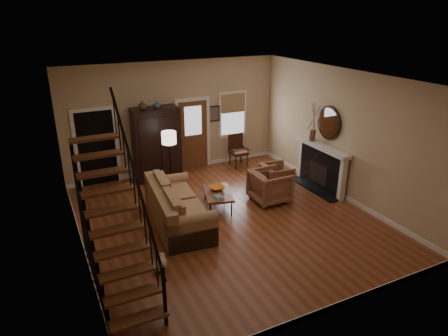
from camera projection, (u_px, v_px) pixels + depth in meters
name	position (u px, v px, depth m)	size (l,w,h in m)	color
room	(183.00, 141.00, 10.16)	(7.00, 7.33, 3.30)	brown
staircase	(113.00, 205.00, 6.61)	(0.94, 2.80, 3.20)	brown
fireplace	(322.00, 163.00, 10.83)	(0.33, 1.95, 2.30)	black
armoire	(157.00, 144.00, 11.37)	(1.30, 0.60, 2.10)	black
vase_a	(142.00, 105.00, 10.72)	(0.24, 0.24, 0.25)	#4C2619
vase_b	(157.00, 104.00, 10.89)	(0.20, 0.20, 0.21)	#334C60
sofa	(178.00, 207.00, 9.04)	(1.06, 2.45, 0.91)	#A6764B
coffee_table	(218.00, 200.00, 9.92)	(0.64, 1.10, 0.42)	brown
bowl	(217.00, 188.00, 9.97)	(0.37, 0.37, 0.09)	orange
books	(219.00, 197.00, 9.53)	(0.20, 0.27, 0.05)	beige
armchair_left	(270.00, 186.00, 10.19)	(0.88, 0.91, 0.83)	brown
armchair_right	(277.00, 177.00, 10.92)	(0.76, 0.78, 0.71)	brown
floor_lamp	(170.00, 162.00, 10.60)	(0.39, 0.39, 1.68)	black
side_chair	(239.00, 151.00, 12.44)	(0.54, 0.54, 1.02)	#341910
dog	(160.00, 264.00, 7.51)	(0.24, 0.40, 0.29)	tan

